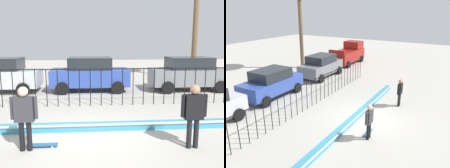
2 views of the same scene
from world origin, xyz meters
TOP-DOWN VIEW (x-y plane):
  - ground_plane at (0.00, 0.00)m, footprint 60.00×60.00m
  - bowl_coping_ledge at (0.00, 0.43)m, footprint 11.00×0.40m
  - perimeter_fence at (0.00, 3.48)m, footprint 14.04×0.04m
  - skateboarder at (-1.64, -0.93)m, footprint 0.68×0.25m
  - skateboard at (-1.27, -0.75)m, footprint 0.80×0.20m
  - camera_operator at (2.69, -1.11)m, footprint 0.69×0.26m
  - parked_car_blue at (-0.03, 6.76)m, footprint 4.30×2.12m
  - parked_car_gray at (5.56, 6.54)m, footprint 4.30×2.12m
  - pickup_truck at (11.18, 6.82)m, footprint 4.70×2.12m

SIDE VIEW (x-z plane):
  - ground_plane at x=0.00m, z-range 0.00..0.00m
  - skateboard at x=-1.27m, z-range 0.02..0.10m
  - bowl_coping_ledge at x=0.00m, z-range -0.01..0.25m
  - parked_car_blue at x=-0.03m, z-range 0.02..1.92m
  - parked_car_gray at x=5.56m, z-range 0.02..1.92m
  - skateboarder at x=-1.64m, z-range 0.17..1.85m
  - perimeter_fence at x=0.00m, z-range 0.20..1.83m
  - camera_operator at x=2.69m, z-range 0.17..1.87m
  - pickup_truck at x=11.18m, z-range -0.08..2.16m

